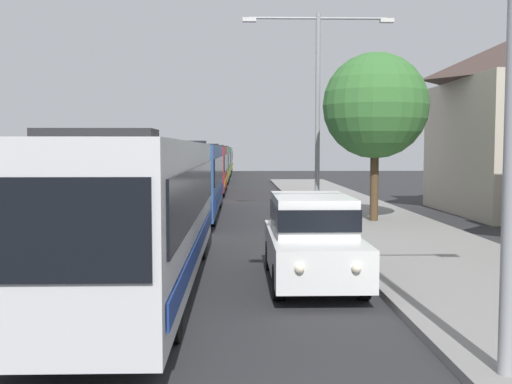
{
  "coord_description": "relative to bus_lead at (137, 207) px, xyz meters",
  "views": [
    {
      "loc": [
        0.83,
        -0.67,
        2.92
      ],
      "look_at": [
        1.31,
        17.1,
        1.67
      ],
      "focal_mm": 43.36,
      "sensor_mm": 36.0,
      "label": 1
    }
  ],
  "objects": [
    {
      "name": "bus_rear",
      "position": [
        -0.0,
        53.8,
        -0.0
      ],
      "size": [
        2.58,
        11.03,
        3.21
      ],
      "color": "#33724C",
      "rests_on": "ground_plane"
    },
    {
      "name": "bus_second_in_line",
      "position": [
        -0.0,
        13.94,
        -0.0
      ],
      "size": [
        2.58,
        11.89,
        3.21
      ],
      "color": "#284C8C",
      "rests_on": "ground_plane"
    },
    {
      "name": "white_suv",
      "position": [
        3.7,
        0.4,
        -0.66
      ],
      "size": [
        1.86,
        4.96,
        1.9
      ],
      "color": "white",
      "rests_on": "ground_plane"
    },
    {
      "name": "bus_lead",
      "position": [
        0.0,
        0.0,
        0.0
      ],
      "size": [
        2.58,
        11.99,
        3.21
      ],
      "color": "silver",
      "rests_on": "ground_plane"
    },
    {
      "name": "streetlamp_mid",
      "position": [
        5.4,
        12.9,
        3.58
      ],
      "size": [
        6.24,
        0.28,
        8.33
      ],
      "color": "gray",
      "rests_on": "sidewalk"
    },
    {
      "name": "bus_fourth_in_line",
      "position": [
        -0.0,
        40.43,
        -0.0
      ],
      "size": [
        2.58,
        10.65,
        3.21
      ],
      "color": "#33724C",
      "rests_on": "ground_plane"
    },
    {
      "name": "bus_middle",
      "position": [
        -0.0,
        27.7,
        -0.0
      ],
      "size": [
        2.58,
        10.56,
        3.21
      ],
      "color": "maroon",
      "rests_on": "ground_plane"
    },
    {
      "name": "roadside_tree",
      "position": [
        7.31,
        10.62,
        2.84
      ],
      "size": [
        4.02,
        4.02,
        6.4
      ],
      "color": "#4C3823",
      "rests_on": "sidewalk"
    },
    {
      "name": "bus_tail_end",
      "position": [
        -0.0,
        66.75,
        -0.0
      ],
      "size": [
        2.58,
        11.37,
        3.21
      ],
      "color": "silver",
      "rests_on": "ground_plane"
    }
  ]
}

